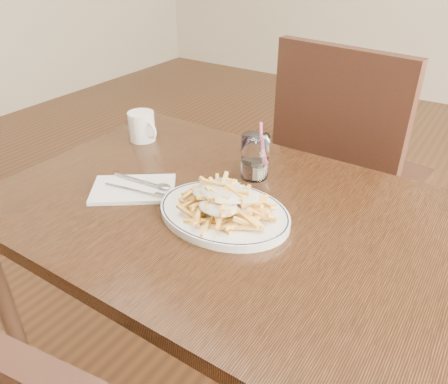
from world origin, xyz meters
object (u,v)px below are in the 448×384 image
Objects in this scene: fries_plate at (224,213)px; coffee_mug at (142,126)px; water_glass at (255,159)px; chair_far at (345,164)px; loaded_fries at (224,197)px; table at (227,232)px.

coffee_mug reaches higher than fries_plate.
coffee_mug is (-0.47, 0.23, 0.04)m from fries_plate.
fries_plate is at bearing -79.22° from water_glass.
chair_far is 0.58m from water_glass.
table is at bearing 112.27° from loaded_fries.
coffee_mug is (-0.46, 0.19, 0.13)m from table.
table is 7.12× the size of water_glass.
water_glass is (-0.02, 0.18, 0.13)m from table.
fries_plate is at bearing -104.04° from loaded_fries.
coffee_mug reaches higher than table.
coffee_mug is at bearing 153.94° from fries_plate.
fries_plate reaches higher than table.
loaded_fries is (0.02, -0.04, 0.14)m from table.
table is 2.95× the size of fries_plate.
loaded_fries is (-0.05, -0.75, 0.22)m from chair_far.
fries_plate is (0.02, -0.04, 0.09)m from table.
loaded_fries reaches higher than table.
fries_plate is at bearing -94.10° from chair_far.
water_glass is 1.41× the size of coffee_mug.
chair_far is 4.48× the size of loaded_fries.
chair_far is 0.77m from coffee_mug.
chair_far is 6.16× the size of water_glass.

